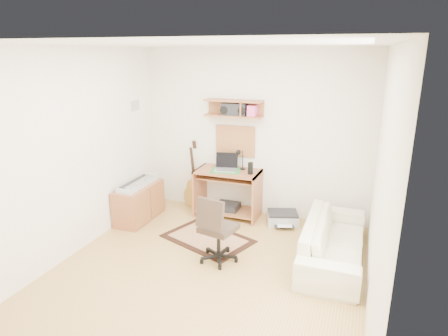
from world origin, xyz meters
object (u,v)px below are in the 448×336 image
(cabinet, at_px, (139,203))
(printer, at_px, (283,218))
(task_chair, at_px, (219,228))
(sofa, at_px, (334,234))
(desk, at_px, (228,193))

(cabinet, height_order, printer, cabinet)
(cabinet, bearing_deg, printer, 15.88)
(task_chair, height_order, cabinet, task_chair)
(sofa, bearing_deg, cabinet, 85.36)
(cabinet, distance_m, sofa, 2.97)
(desk, distance_m, cabinet, 1.40)
(desk, relative_size, cabinet, 1.11)
(desk, distance_m, sofa, 1.92)
(task_chair, bearing_deg, sofa, 32.29)
(printer, bearing_deg, cabinet, 177.25)
(desk, xyz_separation_m, printer, (0.89, -0.01, -0.29))
(desk, height_order, printer, desk)
(task_chair, height_order, printer, task_chair)
(desk, bearing_deg, sofa, -26.66)
(cabinet, distance_m, printer, 2.23)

